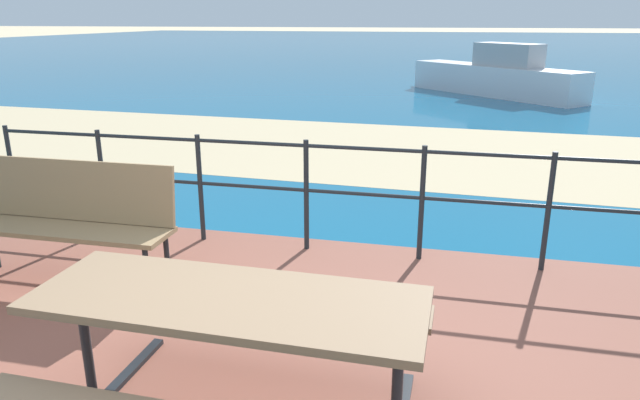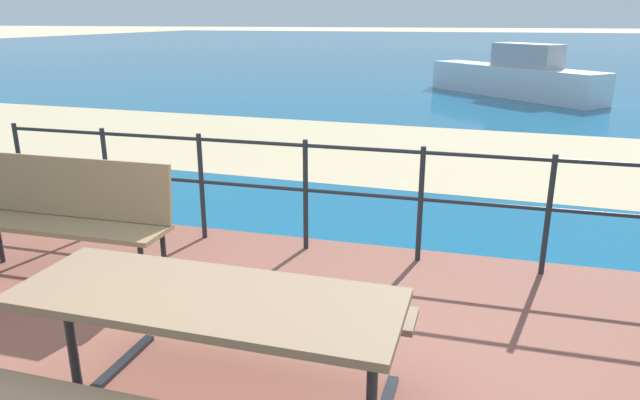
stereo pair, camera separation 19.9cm
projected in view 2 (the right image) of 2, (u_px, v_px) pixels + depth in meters
The scene contains 6 objects.
sea_water at pixel (465, 48), 39.73m from camera, with size 90.00×90.00×0.01m, color #145B84.
beach_strip at pixel (386, 150), 9.18m from camera, with size 54.00×4.35×0.01m, color tan.
picnic_table at pixel (208, 329), 2.68m from camera, with size 1.81×1.36×0.75m.
park_bench at pixel (67, 208), 4.43m from camera, with size 1.68×0.43×0.93m.
railing_fence at pixel (305, 183), 4.96m from camera, with size 5.94×0.04×0.98m.
boat_near at pixel (510, 77), 15.30m from camera, with size 4.66×4.50×1.37m.
Camera 2 is at (1.40, -2.20, 2.02)m, focal length 32.52 mm.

